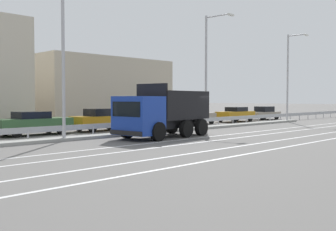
{
  "coord_description": "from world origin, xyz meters",
  "views": [
    {
      "loc": [
        -20.1,
        -16.96,
        2.3
      ],
      "look_at": [
        -1.88,
        1.07,
        1.22
      ],
      "focal_mm": 42.0,
      "sensor_mm": 36.0,
      "label": 1
    }
  ],
  "objects_px": {
    "street_lamp_2": "(208,66)",
    "parked_car_4": "(101,120)",
    "median_road_sign": "(162,114)",
    "dump_truck": "(155,117)",
    "parked_car_3": "(33,123)",
    "parked_car_8": "(264,113)",
    "parked_car_7": "(236,114)",
    "street_lamp_1": "(64,37)",
    "parked_car_6": "(196,116)",
    "street_lamp_3": "(289,74)",
    "parked_car_5": "(155,117)"
  },
  "relations": [
    {
      "from": "street_lamp_1",
      "to": "street_lamp_3",
      "type": "bearing_deg",
      "value": 0.38
    },
    {
      "from": "parked_car_4",
      "to": "parked_car_7",
      "type": "xyz_separation_m",
      "value": [
        16.31,
        -0.34,
        -0.04
      ]
    },
    {
      "from": "parked_car_8",
      "to": "street_lamp_2",
      "type": "bearing_deg",
      "value": 109.64
    },
    {
      "from": "street_lamp_2",
      "to": "parked_car_5",
      "type": "bearing_deg",
      "value": 108.01
    },
    {
      "from": "street_lamp_1",
      "to": "street_lamp_2",
      "type": "bearing_deg",
      "value": 1.49
    },
    {
      "from": "street_lamp_1",
      "to": "street_lamp_3",
      "type": "distance_m",
      "value": 25.37
    },
    {
      "from": "median_road_sign",
      "to": "parked_car_7",
      "type": "distance_m",
      "value": 14.63
    },
    {
      "from": "parked_car_5",
      "to": "parked_car_8",
      "type": "bearing_deg",
      "value": 85.81
    },
    {
      "from": "parked_car_3",
      "to": "parked_car_4",
      "type": "xyz_separation_m",
      "value": [
        5.09,
        -0.2,
        0.03
      ]
    },
    {
      "from": "median_road_sign",
      "to": "parked_car_5",
      "type": "relative_size",
      "value": 0.53
    },
    {
      "from": "dump_truck",
      "to": "parked_car_3",
      "type": "bearing_deg",
      "value": 25.41
    },
    {
      "from": "median_road_sign",
      "to": "street_lamp_1",
      "type": "height_order",
      "value": "street_lamp_1"
    },
    {
      "from": "street_lamp_2",
      "to": "parked_car_4",
      "type": "relative_size",
      "value": 2.0
    },
    {
      "from": "parked_car_6",
      "to": "parked_car_7",
      "type": "xyz_separation_m",
      "value": [
        5.72,
        -0.32,
        0.03
      ]
    },
    {
      "from": "street_lamp_1",
      "to": "street_lamp_3",
      "type": "relative_size",
      "value": 1.18
    },
    {
      "from": "parked_car_5",
      "to": "parked_car_7",
      "type": "height_order",
      "value": "parked_car_5"
    },
    {
      "from": "median_road_sign",
      "to": "parked_car_8",
      "type": "bearing_deg",
      "value": 11.36
    },
    {
      "from": "parked_car_7",
      "to": "parked_car_6",
      "type": "bearing_deg",
      "value": 86.45
    },
    {
      "from": "parked_car_4",
      "to": "parked_car_5",
      "type": "bearing_deg",
      "value": 93.02
    },
    {
      "from": "street_lamp_3",
      "to": "parked_car_6",
      "type": "height_order",
      "value": "street_lamp_3"
    },
    {
      "from": "street_lamp_2",
      "to": "parked_car_3",
      "type": "relative_size",
      "value": 1.84
    },
    {
      "from": "street_lamp_3",
      "to": "parked_car_4",
      "type": "relative_size",
      "value": 2.0
    },
    {
      "from": "parked_car_5",
      "to": "dump_truck",
      "type": "bearing_deg",
      "value": -45.55
    },
    {
      "from": "parked_car_3",
      "to": "dump_truck",
      "type": "bearing_deg",
      "value": 31.15
    },
    {
      "from": "dump_truck",
      "to": "street_lamp_1",
      "type": "xyz_separation_m",
      "value": [
        -4.59,
        2.24,
        4.39
      ]
    },
    {
      "from": "street_lamp_1",
      "to": "parked_car_5",
      "type": "xyz_separation_m",
      "value": [
        11.22,
        4.83,
        -4.88
      ]
    },
    {
      "from": "parked_car_6",
      "to": "parked_car_8",
      "type": "xyz_separation_m",
      "value": [
        11.44,
        -0.12,
        -0.01
      ]
    },
    {
      "from": "parked_car_5",
      "to": "parked_car_3",
      "type": "bearing_deg",
      "value": -91.47
    },
    {
      "from": "median_road_sign",
      "to": "parked_car_6",
      "type": "height_order",
      "value": "median_road_sign"
    },
    {
      "from": "dump_truck",
      "to": "parked_car_8",
      "type": "height_order",
      "value": "dump_truck"
    },
    {
      "from": "street_lamp_1",
      "to": "parked_car_6",
      "type": "xyz_separation_m",
      "value": [
        16.13,
        4.44,
        -4.9
      ]
    },
    {
      "from": "street_lamp_1",
      "to": "parked_car_7",
      "type": "height_order",
      "value": "street_lamp_1"
    },
    {
      "from": "dump_truck",
      "to": "parked_car_8",
      "type": "xyz_separation_m",
      "value": [
        22.98,
        6.57,
        -0.52
      ]
    },
    {
      "from": "median_road_sign",
      "to": "parked_car_4",
      "type": "distance_m",
      "value": 4.69
    },
    {
      "from": "median_road_sign",
      "to": "dump_truck",
      "type": "bearing_deg",
      "value": -140.63
    },
    {
      "from": "street_lamp_3",
      "to": "parked_car_5",
      "type": "xyz_separation_m",
      "value": [
        -14.13,
        4.66,
        -4.07
      ]
    },
    {
      "from": "parked_car_4",
      "to": "parked_car_8",
      "type": "height_order",
      "value": "parked_car_4"
    },
    {
      "from": "parked_car_3",
      "to": "parked_car_8",
      "type": "relative_size",
      "value": 1.09
    },
    {
      "from": "parked_car_3",
      "to": "parked_car_5",
      "type": "xyz_separation_m",
      "value": [
        10.76,
        0.18,
        -0.01
      ]
    },
    {
      "from": "median_road_sign",
      "to": "parked_car_3",
      "type": "relative_size",
      "value": 0.49
    },
    {
      "from": "parked_car_7",
      "to": "parked_car_3",
      "type": "bearing_deg",
      "value": 88.24
    },
    {
      "from": "dump_truck",
      "to": "parked_car_3",
      "type": "height_order",
      "value": "dump_truck"
    },
    {
      "from": "parked_car_8",
      "to": "parked_car_7",
      "type": "bearing_deg",
      "value": 96.68
    },
    {
      "from": "parked_car_7",
      "to": "parked_car_8",
      "type": "xyz_separation_m",
      "value": [
        5.71,
        0.2,
        -0.04
      ]
    },
    {
      "from": "median_road_sign",
      "to": "parked_car_8",
      "type": "height_order",
      "value": "median_road_sign"
    },
    {
      "from": "street_lamp_1",
      "to": "parked_car_7",
      "type": "distance_m",
      "value": 22.77
    },
    {
      "from": "street_lamp_2",
      "to": "street_lamp_1",
      "type": "bearing_deg",
      "value": -178.51
    },
    {
      "from": "parked_car_5",
      "to": "parked_car_8",
      "type": "height_order",
      "value": "parked_car_5"
    },
    {
      "from": "dump_truck",
      "to": "street_lamp_1",
      "type": "relative_size",
      "value": 0.65
    },
    {
      "from": "parked_car_4",
      "to": "parked_car_6",
      "type": "distance_m",
      "value": 10.59
    }
  ]
}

